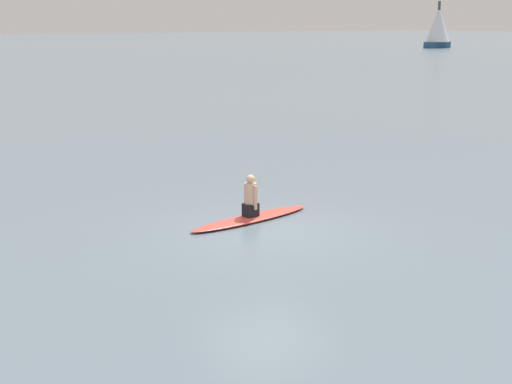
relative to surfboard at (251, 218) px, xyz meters
The scene contains 4 objects.
ground_plane 0.95m from the surfboard, 76.13° to the left, with size 400.00×400.00×0.00m, color slate.
surfboard is the anchor object (origin of this frame).
person_paddler 0.47m from the surfboard, ahead, with size 0.34×0.41×0.92m.
sailboat_far_left 101.52m from the surfboard, 138.66° to the right, with size 5.20×4.08×6.83m.
Camera 1 is at (8.16, 12.22, 4.30)m, focal length 51.87 mm.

